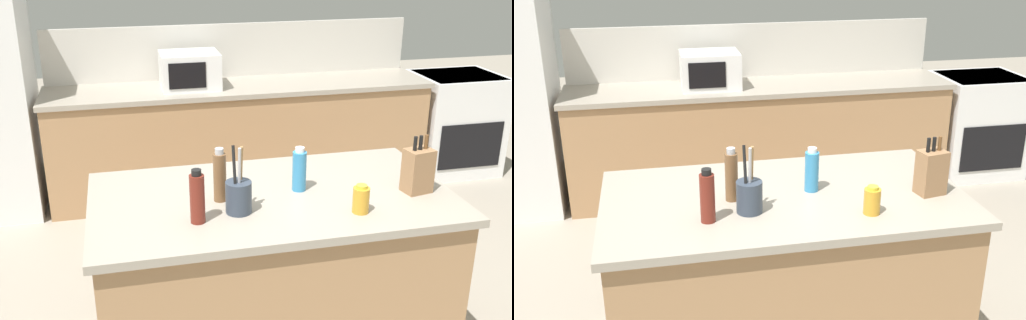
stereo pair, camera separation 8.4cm
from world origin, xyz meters
TOP-DOWN VIEW (x-y plane):
  - back_counter_run at (0.30, 2.20)m, footprint 3.21×0.66m
  - wall_backsplash at (0.30, 2.52)m, footprint 3.17×0.03m
  - kitchen_island at (0.00, 0.00)m, footprint 1.76×0.97m
  - range_oven at (2.33, 2.20)m, footprint 0.76×0.65m
  - microwave at (-0.12, 2.20)m, footprint 0.47×0.39m
  - knife_block at (0.70, -0.12)m, footprint 0.15×0.12m
  - utensil_crock at (-0.20, -0.15)m, footprint 0.12×0.12m
  - dish_soap_bottle at (0.14, 0.03)m, footprint 0.07×0.07m
  - vinegar_bottle at (-0.39, -0.21)m, footprint 0.07×0.07m
  - honey_jar at (0.34, -0.28)m, footprint 0.08×0.08m
  - pepper_grinder at (-0.26, -0.01)m, footprint 0.06×0.06m

SIDE VIEW (x-z plane):
  - range_oven at x=2.33m, z-range 0.01..0.93m
  - back_counter_run at x=0.30m, z-range 0.00..0.94m
  - kitchen_island at x=0.00m, z-range 0.00..0.94m
  - honey_jar at x=0.34m, z-range 0.94..1.07m
  - utensil_crock at x=-0.20m, z-range 0.86..1.18m
  - dish_soap_bottle at x=0.14m, z-range 0.93..1.16m
  - knife_block at x=0.70m, z-range 0.91..1.20m
  - vinegar_bottle at x=-0.39m, z-range 0.93..1.18m
  - pepper_grinder at x=-0.26m, z-range 0.93..1.20m
  - microwave at x=-0.12m, z-range 0.94..1.23m
  - wall_backsplash at x=0.30m, z-range 0.94..1.40m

